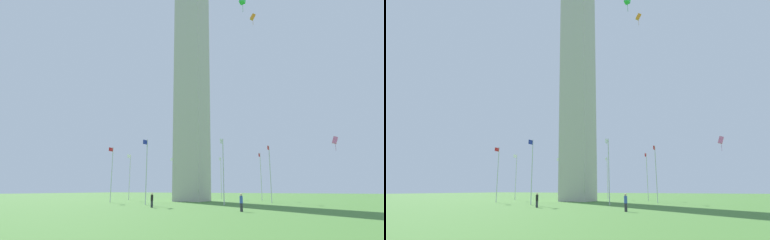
% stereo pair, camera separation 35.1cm
% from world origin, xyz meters
% --- Properties ---
extents(ground_plane, '(260.00, 260.00, 0.00)m').
position_xyz_m(ground_plane, '(0.00, 0.00, 0.00)').
color(ground_plane, '#477A33').
extents(obelisk_monument, '(5.41, 5.41, 49.18)m').
position_xyz_m(obelisk_monument, '(0.00, 0.00, 24.59)').
color(obelisk_monument, '#B7B2A8').
rests_on(obelisk_monument, ground).
extents(flagpole_n, '(1.12, 0.14, 9.44)m').
position_xyz_m(flagpole_n, '(14.74, 0.00, 5.12)').
color(flagpole_n, silver).
rests_on(flagpole_n, ground).
extents(flagpole_ne, '(1.12, 0.14, 9.44)m').
position_xyz_m(flagpole_ne, '(10.44, 10.39, 5.12)').
color(flagpole_ne, silver).
rests_on(flagpole_ne, ground).
extents(flagpole_e, '(1.12, 0.14, 9.44)m').
position_xyz_m(flagpole_e, '(0.05, 14.69, 5.12)').
color(flagpole_e, silver).
rests_on(flagpole_e, ground).
extents(flagpole_se, '(1.12, 0.14, 9.44)m').
position_xyz_m(flagpole_se, '(-10.33, 10.39, 5.12)').
color(flagpole_se, silver).
rests_on(flagpole_se, ground).
extents(flagpole_s, '(1.12, 0.14, 9.44)m').
position_xyz_m(flagpole_s, '(-14.64, 0.00, 5.12)').
color(flagpole_s, silver).
rests_on(flagpole_s, ground).
extents(flagpole_sw, '(1.12, 0.14, 9.44)m').
position_xyz_m(flagpole_sw, '(-10.33, -10.39, 5.12)').
color(flagpole_sw, silver).
rests_on(flagpole_sw, ground).
extents(flagpole_w, '(1.12, 0.14, 9.44)m').
position_xyz_m(flagpole_w, '(0.05, -14.69, 5.12)').
color(flagpole_w, silver).
rests_on(flagpole_w, ground).
extents(flagpole_nw, '(1.12, 0.14, 9.44)m').
position_xyz_m(flagpole_nw, '(10.44, -10.39, 5.12)').
color(flagpole_nw, silver).
rests_on(flagpole_nw, ground).
extents(person_black_shirt, '(0.32, 0.32, 1.75)m').
position_xyz_m(person_black_shirt, '(19.81, 4.61, 0.87)').
color(person_black_shirt, '#2D2D38').
rests_on(person_black_shirt, ground).
extents(person_blue_shirt, '(0.32, 0.32, 1.76)m').
position_xyz_m(person_blue_shirt, '(21.67, 16.63, 0.88)').
color(person_blue_shirt, '#2D2D38').
rests_on(person_blue_shirt, ground).
extents(kite_orange_box, '(0.90, 1.11, 2.13)m').
position_xyz_m(kite_orange_box, '(5.08, 14.33, 31.09)').
color(kite_orange_box, orange).
extents(kite_pink_box, '(0.61, 0.91, 2.25)m').
position_xyz_m(kite_pink_box, '(1.48, 25.03, 9.42)').
color(kite_pink_box, pink).
extents(kite_green_box, '(1.00, 0.74, 2.32)m').
position_xyz_m(kite_green_box, '(18.20, 16.56, 25.80)').
color(kite_green_box, green).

